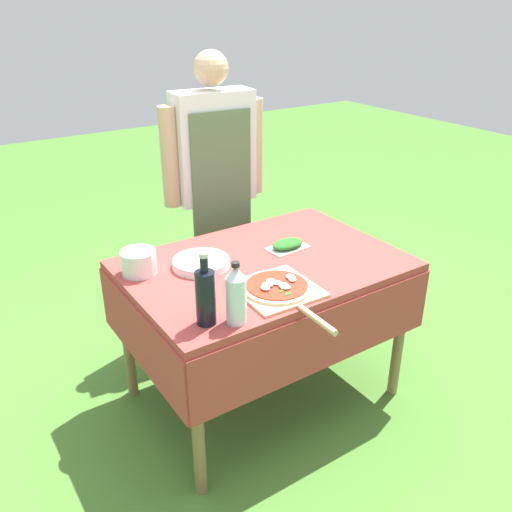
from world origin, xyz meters
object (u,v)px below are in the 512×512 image
object	(u,v)px
herb_container	(288,245)
mixing_tub	(139,262)
person_cook	(215,175)
plate_stack	(201,263)
pizza_on_peel	(279,289)
oil_bottle	(205,296)
prep_table	(264,281)
water_bottle	(236,295)

from	to	relation	value
herb_container	mixing_tub	bearing A→B (deg)	167.39
person_cook	plate_stack	size ratio (longest dim) A/B	6.19
pizza_on_peel	mixing_tub	xyz separation A→B (m)	(-0.39, 0.46, 0.04)
person_cook	oil_bottle	size ratio (longest dim) A/B	5.57
prep_table	oil_bottle	distance (m)	0.57
prep_table	herb_container	bearing A→B (deg)	17.92
person_cook	mixing_tub	xyz separation A→B (m)	(-0.66, -0.50, -0.14)
prep_table	pizza_on_peel	distance (m)	0.29
prep_table	herb_container	size ratio (longest dim) A/B	6.17
mixing_tub	plate_stack	distance (m)	0.26
plate_stack	water_bottle	bearing A→B (deg)	-102.94
pizza_on_peel	oil_bottle	world-z (taller)	oil_bottle
oil_bottle	water_bottle	size ratio (longest dim) A/B	1.16
pizza_on_peel	oil_bottle	distance (m)	0.36
mixing_tub	water_bottle	bearing A→B (deg)	-75.80
pizza_on_peel	herb_container	xyz separation A→B (m)	(0.27, 0.31, 0.01)
prep_table	oil_bottle	size ratio (longest dim) A/B	4.36
plate_stack	oil_bottle	bearing A→B (deg)	-115.98
water_bottle	herb_container	size ratio (longest dim) A/B	1.22
oil_bottle	herb_container	xyz separation A→B (m)	(0.62, 0.35, -0.09)
prep_table	person_cook	bearing A→B (deg)	77.01
herb_container	water_bottle	bearing A→B (deg)	-142.71
person_cook	oil_bottle	distance (m)	1.17
person_cook	herb_container	xyz separation A→B (m)	(0.01, -0.65, -0.17)
water_bottle	mixing_tub	size ratio (longest dim) A/B	1.61
person_cook	mixing_tub	size ratio (longest dim) A/B	10.39
person_cook	pizza_on_peel	world-z (taller)	person_cook
oil_bottle	mixing_tub	distance (m)	0.50
prep_table	mixing_tub	xyz separation A→B (m)	(-0.49, 0.20, 0.14)
person_cook	prep_table	bearing A→B (deg)	82.55
herb_container	person_cook	bearing A→B (deg)	90.69
herb_container	plate_stack	xyz separation A→B (m)	(-0.42, 0.06, -0.00)
plate_stack	pizza_on_peel	bearing A→B (deg)	-68.29
oil_bottle	plate_stack	distance (m)	0.46
person_cook	plate_stack	distance (m)	0.74
person_cook	herb_container	bearing A→B (deg)	96.24
herb_container	plate_stack	size ratio (longest dim) A/B	0.79
pizza_on_peel	mixing_tub	bearing A→B (deg)	132.36
prep_table	pizza_on_peel	world-z (taller)	pizza_on_peel
oil_bottle	water_bottle	bearing A→B (deg)	-30.06
person_cook	mixing_tub	world-z (taller)	person_cook
pizza_on_peel	plate_stack	xyz separation A→B (m)	(-0.15, 0.37, 0.00)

